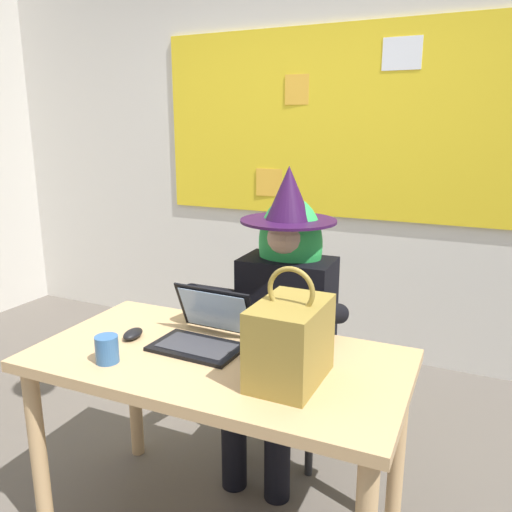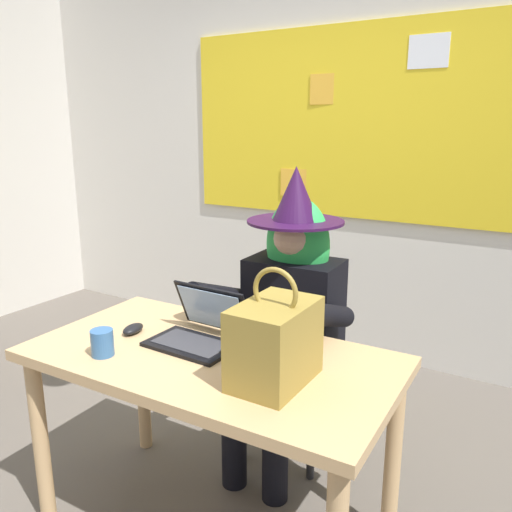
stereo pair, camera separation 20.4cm
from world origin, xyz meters
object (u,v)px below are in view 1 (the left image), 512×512
(desk_main, at_px, (218,381))
(computer_mouse, at_px, (133,334))
(person_costumed, at_px, (283,301))
(handbag, at_px, (290,341))
(chair_at_desk, at_px, (290,347))
(laptop, at_px, (204,332))
(coffee_mug, at_px, (107,349))

(desk_main, height_order, computer_mouse, computer_mouse)
(person_costumed, xyz_separation_m, handbag, (0.29, -0.65, 0.12))
(computer_mouse, bearing_deg, chair_at_desk, 54.95)
(chair_at_desk, xyz_separation_m, handbag, (0.30, -0.77, 0.39))
(desk_main, height_order, laptop, laptop)
(desk_main, xyz_separation_m, person_costumed, (0.01, 0.59, 0.12))
(handbag, bearing_deg, computer_mouse, 175.20)
(chair_at_desk, xyz_separation_m, laptop, (-0.09, -0.64, 0.31))
(desk_main, distance_m, handbag, 0.38)
(laptop, bearing_deg, person_costumed, 80.55)
(desk_main, distance_m, coffee_mug, 0.41)
(person_costumed, xyz_separation_m, coffee_mug, (-0.32, -0.80, 0.03))
(person_costumed, distance_m, handbag, 0.72)
(desk_main, relative_size, chair_at_desk, 1.52)
(desk_main, distance_m, computer_mouse, 0.39)
(chair_at_desk, distance_m, computer_mouse, 0.85)
(handbag, bearing_deg, coffee_mug, -166.43)
(chair_at_desk, relative_size, handbag, 2.34)
(desk_main, distance_m, person_costumed, 0.60)
(coffee_mug, bearing_deg, computer_mouse, 104.60)
(desk_main, bearing_deg, person_costumed, 89.36)
(chair_at_desk, xyz_separation_m, coffee_mug, (-0.31, -0.92, 0.31))
(chair_at_desk, height_order, handbag, handbag)
(person_costumed, height_order, laptop, person_costumed)
(laptop, bearing_deg, desk_main, -33.88)
(chair_at_desk, relative_size, computer_mouse, 8.49)
(chair_at_desk, height_order, coffee_mug, chair_at_desk)
(person_costumed, bearing_deg, laptop, -13.14)
(person_costumed, bearing_deg, coffee_mug, -24.37)
(chair_at_desk, bearing_deg, coffee_mug, -24.23)
(desk_main, distance_m, laptop, 0.19)
(desk_main, bearing_deg, computer_mouse, -179.27)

